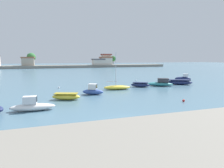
# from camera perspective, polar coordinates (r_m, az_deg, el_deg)

# --- Properties ---
(ground_plane) EXTENTS (400.00, 400.00, 0.00)m
(ground_plane) POSITION_cam_1_polar(r_m,az_deg,el_deg) (16.23, 4.58, -12.27)
(ground_plane) COLOR slate
(seawall_embankment) EXTENTS (98.50, 6.75, 2.12)m
(seawall_embankment) POSITION_cam_1_polar(r_m,az_deg,el_deg) (9.95, 22.60, -19.67)
(seawall_embankment) COLOR gray
(seawall_embankment) RESTS_ON ground
(moored_boat_1) EXTENTS (4.66, 1.63, 1.56)m
(moored_boat_1) POSITION_cam_1_polar(r_m,az_deg,el_deg) (22.09, -22.63, -6.03)
(moored_boat_1) COLOR white
(moored_boat_1) RESTS_ON ground
(moored_boat_2) EXTENTS (4.01, 2.57, 0.89)m
(moored_boat_2) POSITION_cam_1_polar(r_m,az_deg,el_deg) (26.43, -13.51, -3.64)
(moored_boat_2) COLOR yellow
(moored_boat_2) RESTS_ON ground
(moored_boat_3) EXTENTS (3.43, 2.52, 1.64)m
(moored_boat_3) POSITION_cam_1_polar(r_m,az_deg,el_deg) (29.48, -5.73, -1.97)
(moored_boat_3) COLOR #3856A8
(moored_boat_3) RESTS_ON ground
(moored_boat_4) EXTENTS (4.97, 2.33, 6.59)m
(moored_boat_4) POSITION_cam_1_polar(r_m,az_deg,el_deg) (33.96, 1.51, -0.98)
(moored_boat_4) COLOR yellow
(moored_boat_4) RESTS_ON ground
(moored_boat_5) EXTENTS (3.73, 2.81, 0.90)m
(moored_boat_5) POSITION_cam_1_polar(r_m,az_deg,el_deg) (37.31, 8.42, -0.22)
(moored_boat_5) COLOR navy
(moored_boat_5) RESTS_ON ground
(moored_boat_6) EXTENTS (5.29, 3.96, 1.57)m
(moored_boat_6) POSITION_cam_1_polar(r_m,az_deg,el_deg) (39.40, 14.21, 0.20)
(moored_boat_6) COLOR teal
(moored_boat_6) RESTS_ON ground
(moored_boat_7) EXTENTS (5.51, 3.70, 1.04)m
(moored_boat_7) POSITION_cam_1_polar(r_m,az_deg,el_deg) (42.77, 19.38, 0.51)
(moored_boat_7) COLOR navy
(moored_boat_7) RESTS_ON ground
(moored_boat_8) EXTENTS (3.77, 3.12, 1.78)m
(moored_boat_8) POSITION_cam_1_polar(r_m,az_deg,el_deg) (49.44, 20.41, 1.54)
(moored_boat_8) COLOR navy
(moored_boat_8) RESTS_ON ground
(mooring_buoy_0) EXTENTS (0.38, 0.38, 0.38)m
(mooring_buoy_0) POSITION_cam_1_polar(r_m,az_deg,el_deg) (44.45, 16.74, 0.48)
(mooring_buoy_0) COLOR yellow
(mooring_buoy_0) RESTS_ON ground
(mooring_buoy_1) EXTENTS (0.29, 0.29, 0.29)m
(mooring_buoy_1) POSITION_cam_1_polar(r_m,az_deg,el_deg) (36.63, -15.53, -1.03)
(mooring_buoy_1) COLOR white
(mooring_buoy_1) RESTS_ON ground
(mooring_buoy_3) EXTENTS (0.24, 0.24, 0.24)m
(mooring_buoy_3) POSITION_cam_1_polar(r_m,az_deg,el_deg) (47.10, 7.16, 1.06)
(mooring_buoy_3) COLOR white
(mooring_buoy_3) RESTS_ON ground
(mooring_buoy_4) EXTENTS (0.32, 0.32, 0.32)m
(mooring_buoy_4) POSITION_cam_1_polar(r_m,az_deg,el_deg) (26.19, 20.54, -4.63)
(mooring_buoy_4) COLOR red
(mooring_buoy_4) RESTS_ON ground
(distant_shoreline) EXTENTS (131.77, 9.71, 8.45)m
(distant_shoreline) POSITION_cam_1_polar(r_m,az_deg,el_deg) (114.85, -14.64, 5.70)
(distant_shoreline) COLOR gray
(distant_shoreline) RESTS_ON ground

